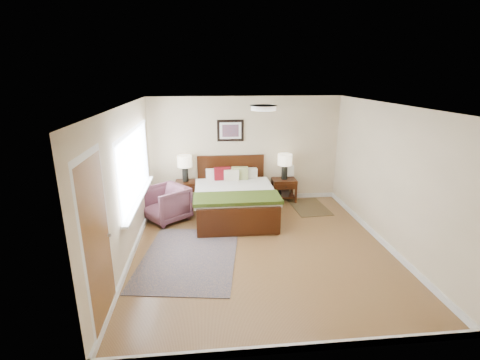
{
  "coord_description": "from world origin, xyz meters",
  "views": [
    {
      "loc": [
        -0.94,
        -5.56,
        2.97
      ],
      "look_at": [
        -0.3,
        0.71,
        1.05
      ],
      "focal_mm": 26.0,
      "sensor_mm": 36.0,
      "label": 1
    }
  ],
  "objects_px": {
    "rug_persian": "(189,257)",
    "armchair": "(166,204)",
    "lamp_right": "(285,162)",
    "nightstand_right": "(284,188)",
    "bed": "(234,193)",
    "lamp_left": "(185,164)",
    "nightstand_left": "(186,187)"
  },
  "relations": [
    {
      "from": "nightstand_right",
      "to": "armchair",
      "type": "xyz_separation_m",
      "value": [
        -2.72,
        -0.87,
        0.02
      ]
    },
    {
      "from": "nightstand_left",
      "to": "armchair",
      "type": "distance_m",
      "value": 0.94
    },
    {
      "from": "nightstand_left",
      "to": "bed",
      "type": "bearing_deg",
      "value": -35.6
    },
    {
      "from": "rug_persian",
      "to": "nightstand_right",
      "type": "bearing_deg",
      "value": 57.55
    },
    {
      "from": "nightstand_left",
      "to": "rug_persian",
      "type": "relative_size",
      "value": 0.26
    },
    {
      "from": "bed",
      "to": "lamp_left",
      "type": "relative_size",
      "value": 3.39
    },
    {
      "from": "nightstand_right",
      "to": "rug_persian",
      "type": "height_order",
      "value": "nightstand_right"
    },
    {
      "from": "nightstand_left",
      "to": "armchair",
      "type": "bearing_deg",
      "value": -113.57
    },
    {
      "from": "bed",
      "to": "rug_persian",
      "type": "relative_size",
      "value": 0.95
    },
    {
      "from": "bed",
      "to": "nightstand_left",
      "type": "bearing_deg",
      "value": 144.4
    },
    {
      "from": "lamp_right",
      "to": "armchair",
      "type": "xyz_separation_m",
      "value": [
        -2.72,
        -0.88,
        -0.62
      ]
    },
    {
      "from": "nightstand_right",
      "to": "lamp_left",
      "type": "bearing_deg",
      "value": 179.7
    },
    {
      "from": "lamp_left",
      "to": "rug_persian",
      "type": "relative_size",
      "value": 0.28
    },
    {
      "from": "lamp_right",
      "to": "nightstand_right",
      "type": "bearing_deg",
      "value": -90.0
    },
    {
      "from": "nightstand_right",
      "to": "rug_persian",
      "type": "xyz_separation_m",
      "value": [
        -2.19,
        -2.52,
        -0.34
      ]
    },
    {
      "from": "nightstand_left",
      "to": "nightstand_right",
      "type": "distance_m",
      "value": 2.35
    },
    {
      "from": "bed",
      "to": "armchair",
      "type": "xyz_separation_m",
      "value": [
        -1.45,
        -0.09,
        -0.14
      ]
    },
    {
      "from": "armchair",
      "to": "lamp_right",
      "type": "bearing_deg",
      "value": 68.94
    },
    {
      "from": "armchair",
      "to": "nightstand_right",
      "type": "bearing_deg",
      "value": 68.71
    },
    {
      "from": "lamp_right",
      "to": "rug_persian",
      "type": "height_order",
      "value": "lamp_right"
    },
    {
      "from": "bed",
      "to": "lamp_right",
      "type": "bearing_deg",
      "value": 31.81
    },
    {
      "from": "nightstand_right",
      "to": "lamp_right",
      "type": "xyz_separation_m",
      "value": [
        0.0,
        0.01,
        0.64
      ]
    },
    {
      "from": "nightstand_left",
      "to": "rug_persian",
      "type": "height_order",
      "value": "nightstand_left"
    },
    {
      "from": "nightstand_left",
      "to": "lamp_left",
      "type": "relative_size",
      "value": 0.95
    },
    {
      "from": "nightstand_left",
      "to": "rug_persian",
      "type": "xyz_separation_m",
      "value": [
        0.15,
        -2.52,
        -0.45
      ]
    },
    {
      "from": "lamp_left",
      "to": "armchair",
      "type": "bearing_deg",
      "value": -113.08
    },
    {
      "from": "lamp_right",
      "to": "rug_persian",
      "type": "relative_size",
      "value": 0.28
    },
    {
      "from": "rug_persian",
      "to": "armchair",
      "type": "bearing_deg",
      "value": 116.3
    },
    {
      "from": "armchair",
      "to": "rug_persian",
      "type": "height_order",
      "value": "armchair"
    },
    {
      "from": "nightstand_left",
      "to": "lamp_right",
      "type": "distance_m",
      "value": 2.4
    },
    {
      "from": "lamp_right",
      "to": "armchair",
      "type": "bearing_deg",
      "value": -162.02
    },
    {
      "from": "lamp_right",
      "to": "bed",
      "type": "bearing_deg",
      "value": -148.19
    }
  ]
}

